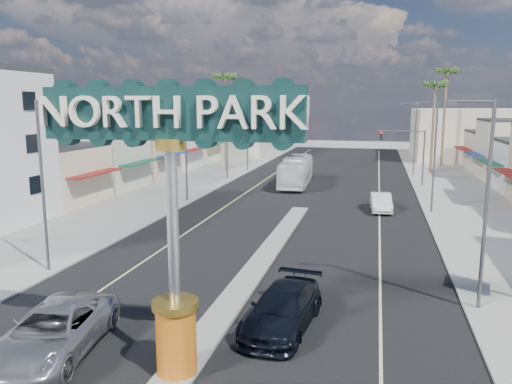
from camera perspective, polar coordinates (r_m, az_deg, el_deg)
The scene contains 24 objects.
ground at distance 43.35m, azimuth 5.30°, elevation -1.70°, with size 160.00×160.00×0.00m, color gray.
road at distance 43.35m, azimuth 5.30°, elevation -1.70°, with size 20.00×120.00×0.01m, color black.
median_island at distance 28.10m, azimuth 0.49°, elevation -8.03°, with size 1.30×30.00×0.16m, color gray.
sidewalk_left at distance 47.37m, azimuth -11.70°, elevation -0.79°, with size 8.00×120.00×0.12m, color gray.
sidewalk_right at distance 43.64m, azimuth 23.82°, elevation -2.37°, with size 8.00×120.00×0.12m, color gray.
storefront_row_left at distance 62.95m, azimuth -15.02°, elevation 4.42°, with size 12.00×42.00×6.00m, color beige.
backdrop_far_left at distance 91.55m, azimuth -4.29°, elevation 7.01°, with size 20.00×20.00×8.00m, color #B7B29E.
backdrop_far_right at distance 88.60m, azimuth 24.10°, elevation 6.07°, with size 20.00×20.00×8.00m, color beige.
gateway_sign at distance 15.51m, azimuth -9.60°, elevation -0.75°, with size 8.20×1.50×9.15m.
traffic_signal_left at distance 58.22m, azimuth -1.61°, elevation 5.59°, with size 5.09×0.45×6.00m.
traffic_signal_right at distance 56.28m, azimuth 16.82°, elevation 5.01°, with size 5.09×0.45×6.00m.
streetlight_l_near at distance 27.75m, azimuth -23.00°, elevation 1.52°, with size 2.03×0.22×9.00m.
streetlight_l_mid at distance 45.29m, azimuth -7.82°, elevation 5.23°, with size 2.03×0.22×9.00m.
streetlight_l_far at distance 66.21m, azimuth -0.84°, elevation 6.82°, with size 2.03×0.22×9.00m.
streetlight_r_near at distance 22.76m, azimuth 24.51°, elevation -0.30°, with size 2.03×0.22×9.00m.
streetlight_r_mid at distance 42.41m, azimuth 19.54°, elevation 4.43°, with size 2.03×0.22×9.00m.
streetlight_r_far at distance 64.27m, azimuth 17.60°, elevation 6.25°, with size 2.03×0.22×9.00m.
palm_left_far at distance 64.93m, azimuth -3.55°, elevation 12.41°, with size 2.60×2.60×13.10m.
palm_right_mid at distance 68.39m, azimuth 19.81°, elevation 10.98°, with size 2.60×2.60×12.10m.
palm_right_far at distance 74.64m, azimuth 20.97°, elevation 12.15°, with size 2.60×2.60×14.10m.
suv_left at distance 19.67m, azimuth -22.14°, elevation -14.53°, with size 2.86×6.19×1.72m, color #AEAEB3.
suv_right at distance 20.25m, azimuth 3.08°, elevation -13.18°, with size 2.28×5.60×1.63m, color black.
car_parked_right at distance 42.61m, azimuth 14.08°, elevation -1.14°, with size 1.59×4.56×1.50m, color silver.
city_bus at distance 54.40m, azimuth 4.61°, elevation 2.37°, with size 2.62×11.18×3.12m, color white.
Camera 1 is at (6.05, -12.02, 8.79)m, focal length 35.00 mm.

